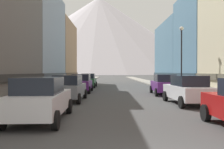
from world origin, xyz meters
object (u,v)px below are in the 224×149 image
Objects in this scene: car_right_1 at (188,90)px; streetlamp_right at (181,49)px; potted_plant_1 at (50,86)px; pedestrian_1 at (64,82)px; car_left_3 at (88,80)px; car_right_2 at (164,84)px; car_left_1 at (69,88)px; car_left_0 at (41,99)px; car_left_2 at (81,83)px; potted_plant_0 at (37,89)px.

car_right_1 is 7.27m from streetlamp_right.
car_right_1 is 5.52× the size of potted_plant_1.
car_right_1 is at bearing -52.09° from pedestrian_1.
car_left_3 is 0.98× the size of car_right_2.
car_left_1 is 1.01× the size of car_left_3.
car_left_0 is 1.01× the size of car_left_3.
streetlamp_right is at bearing 27.14° from car_left_1.
car_left_2 is 8.01m from car_right_2.
car_left_0 reaches higher than potted_plant_0.
car_left_3 is at bearing 115.25° from car_right_1.
pedestrian_1 is (0.75, 3.62, 0.32)m from potted_plant_1.
car_left_2 is at bearing -9.55° from potted_plant_1.
car_left_0 is 20.91m from car_left_3.
car_right_2 is 0.76× the size of streetlamp_right.
car_left_2 is at bearing 49.35° from potted_plant_0.
car_left_3 reaches higher than pedestrian_1.
car_right_1 is (7.60, -16.12, 0.00)m from car_left_3.
car_left_0 and car_right_1 have the same top height.
potted_plant_1 is (-3.20, -6.83, -0.36)m from car_left_3.
car_left_3 is at bearing 52.65° from pedestrian_1.
car_left_3 reaches higher than potted_plant_0.
car_right_2 reaches higher than potted_plant_1.
car_left_2 is 11.59m from car_right_1.
car_left_3 is at bearing 90.00° from car_left_2.
car_left_3 is at bearing 73.91° from potted_plant_0.
car_right_1 is at bearing -40.69° from potted_plant_1.
pedestrian_1 is at bearing 102.33° from car_left_1.
streetlamp_right is at bearing 76.39° from car_right_1.
car_right_2 is at bearing 30.77° from car_left_1.
car_left_2 is 5.44× the size of potted_plant_1.
car_left_0 is 17.87m from pedestrian_1.
potted_plant_0 is 0.48× the size of pedestrian_1.
car_left_3 is 4.04m from pedestrian_1.
potted_plant_0 is at bearing -130.65° from car_left_2.
car_right_1 is at bearing -103.61° from streetlamp_right.
car_right_2 is at bearing -18.37° from car_left_2.
car_left_2 reaches higher than pedestrian_1.
pedestrian_1 is 0.27× the size of streetlamp_right.
potted_plant_0 is at bearing 133.93° from car_left_1.
car_left_0 is 10.33m from potted_plant_0.
car_right_2 reaches higher than potted_plant_0.
car_left_3 is 5.86× the size of potted_plant_0.
car_left_0 is at bearing -90.00° from car_left_3.
car_right_2 is 5.53× the size of potted_plant_1.
potted_plant_1 is at bearing 102.81° from car_left_0.
car_left_0 is at bearing -82.11° from pedestrian_1.
potted_plant_0 is 0.13× the size of streetlamp_right.
potted_plant_1 is (0.00, 4.27, -0.01)m from potted_plant_0.
car_left_0 is 13.38m from car_right_2.
car_left_0 is 13.54m from car_left_2.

